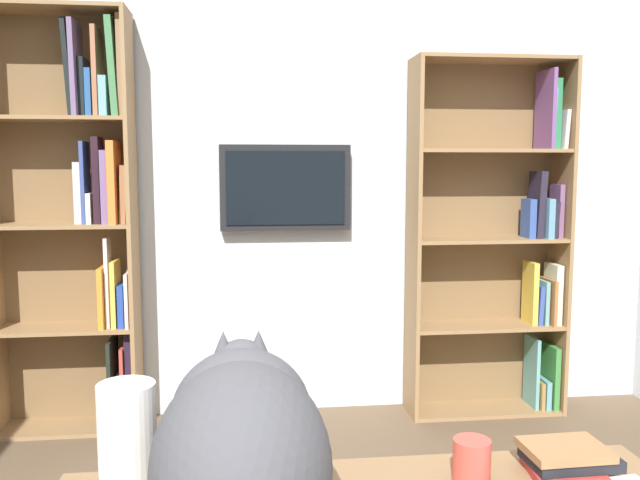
# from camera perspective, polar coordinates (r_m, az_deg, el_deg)

# --- Properties ---
(wall_back) EXTENTS (4.52, 0.06, 2.70)m
(wall_back) POSITION_cam_1_polar(r_m,az_deg,el_deg) (3.76, -3.42, 5.25)
(wall_back) COLOR silver
(wall_back) RESTS_ON ground
(bookshelf_left) EXTENTS (0.89, 0.28, 2.02)m
(bookshelf_left) POSITION_cam_1_polar(r_m,az_deg,el_deg) (3.91, 15.52, -0.27)
(bookshelf_left) COLOR #937047
(bookshelf_left) RESTS_ON ground
(bookshelf_right) EXTENTS (0.75, 0.28, 2.24)m
(bookshelf_right) POSITION_cam_1_polar(r_m,az_deg,el_deg) (3.70, -20.08, 2.00)
(bookshelf_right) COLOR #937047
(bookshelf_right) RESTS_ON ground
(wall_mounted_tv) EXTENTS (0.73, 0.07, 0.48)m
(wall_mounted_tv) POSITION_cam_1_polar(r_m,az_deg,el_deg) (3.68, -3.03, 4.56)
(wall_mounted_tv) COLOR black
(cat) EXTENTS (0.32, 0.61, 0.36)m
(cat) POSITION_cam_1_polar(r_m,az_deg,el_deg) (1.21, -6.86, -17.50)
(cat) COLOR #4C4C51
(cat) RESTS_ON desk
(paper_towel_roll) EXTENTS (0.11, 0.11, 0.26)m
(paper_towel_roll) POSITION_cam_1_polar(r_m,az_deg,el_deg) (1.36, -16.39, -17.17)
(paper_towel_roll) COLOR white
(paper_towel_roll) RESTS_ON desk
(coffee_mug) EXTENTS (0.08, 0.08, 0.10)m
(coffee_mug) POSITION_cam_1_polar(r_m,az_deg,el_deg) (1.50, 13.07, -18.28)
(coffee_mug) COLOR #D84C3F
(coffee_mug) RESTS_ON desk
(desk_book_stack) EXTENTS (0.20, 0.16, 0.06)m
(desk_book_stack) POSITION_cam_1_polar(r_m,az_deg,el_deg) (1.60, 20.68, -17.42)
(desk_book_stack) COLOR #B7332D
(desk_book_stack) RESTS_ON desk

